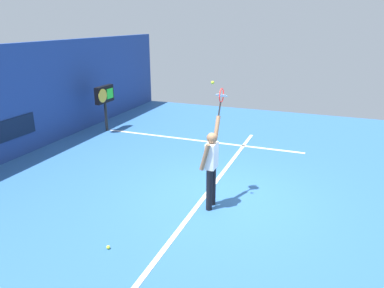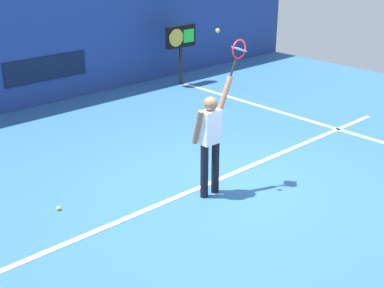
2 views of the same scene
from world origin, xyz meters
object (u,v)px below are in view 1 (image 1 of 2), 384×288
at_px(tennis_racket, 221,97).
at_px(spare_ball, 108,247).
at_px(tennis_player, 211,164).
at_px(tennis_ball, 213,83).
at_px(scoreboard_clock, 105,96).

bearing_deg(tennis_racket, spare_ball, 155.88).
xyz_separation_m(tennis_player, tennis_ball, (0.19, 0.06, 1.67)).
height_order(scoreboard_clock, spare_ball, scoreboard_clock).
bearing_deg(scoreboard_clock, spare_ball, -146.34).
xyz_separation_m(tennis_racket, scoreboard_clock, (3.56, 5.40, -1.03)).
distance_m(tennis_ball, spare_ball, 3.70).
xyz_separation_m(tennis_racket, tennis_ball, (-0.40, 0.07, 0.36)).
bearing_deg(tennis_racket, tennis_player, 179.59).
xyz_separation_m(tennis_player, spare_ball, (-2.13, 1.21, -0.98)).
relative_size(scoreboard_clock, spare_ball, 24.39).
height_order(tennis_ball, scoreboard_clock, tennis_ball).
relative_size(tennis_racket, scoreboard_clock, 0.37).
xyz_separation_m(tennis_player, tennis_racket, (0.59, -0.00, 1.31)).
height_order(tennis_racket, spare_ball, tennis_racket).
relative_size(tennis_player, tennis_ball, 28.80).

